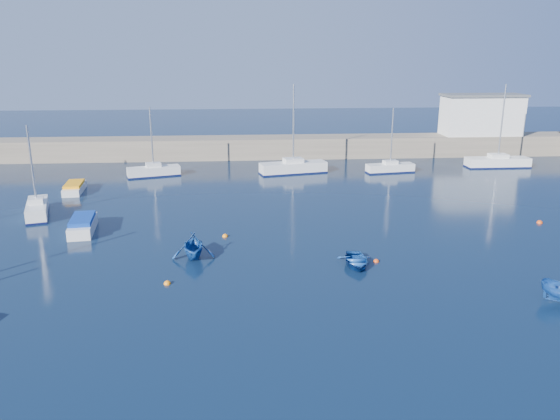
{
  "coord_description": "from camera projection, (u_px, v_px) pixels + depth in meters",
  "views": [
    {
      "loc": [
        -1.78,
        -23.82,
        13.0
      ],
      "look_at": [
        1.2,
        15.6,
        1.6
      ],
      "focal_mm": 35.0,
      "sensor_mm": 36.0,
      "label": 1
    }
  ],
  "objects": [
    {
      "name": "harbor_office",
      "position": [
        481.0,
        116.0,
        71.39
      ],
      "size": [
        10.0,
        4.0,
        5.0
      ],
      "primitive_type": "cube",
      "color": "silver",
      "rests_on": "back_wall"
    },
    {
      "name": "buoy_0",
      "position": [
        167.0,
        284.0,
        31.89
      ],
      "size": [
        0.43,
        0.43,
        0.43
      ],
      "primitive_type": "sphere",
      "color": "orange",
      "rests_on": "ground"
    },
    {
      "name": "ground",
      "position": [
        280.0,
        330.0,
        26.55
      ],
      "size": [
        220.0,
        220.0,
        0.0
      ],
      "primitive_type": "plane",
      "color": "#0C1C34",
      "rests_on": "ground"
    },
    {
      "name": "buoy_3",
      "position": [
        225.0,
        237.0,
        40.11
      ],
      "size": [
        0.43,
        0.43,
        0.43
      ],
      "primitive_type": "sphere",
      "color": "orange",
      "rests_on": "ground"
    },
    {
      "name": "sailboat_6",
      "position": [
        293.0,
        167.0,
        61.21
      ],
      "size": [
        7.74,
        3.69,
        9.79
      ],
      "rotation": [
        0.0,
        0.0,
        1.79
      ],
      "color": "silver",
      "rests_on": "ground"
    },
    {
      "name": "dinghy_center",
      "position": [
        356.0,
        261.0,
        34.55
      ],
      "size": [
        2.43,
        3.25,
        0.64
      ],
      "primitive_type": "imported",
      "rotation": [
        0.0,
        0.0,
        -0.07
      ],
      "color": "navy",
      "rests_on": "ground"
    },
    {
      "name": "motorboat_1",
      "position": [
        83.0,
        225.0,
        41.15
      ],
      "size": [
        2.2,
        4.84,
        1.15
      ],
      "rotation": [
        0.0,
        0.0,
        0.12
      ],
      "color": "silver",
      "rests_on": "ground"
    },
    {
      "name": "buoy_4",
      "position": [
        540.0,
        223.0,
        43.31
      ],
      "size": [
        0.47,
        0.47,
        0.47
      ],
      "primitive_type": "sphere",
      "color": "#D1400F",
      "rests_on": "ground"
    },
    {
      "name": "back_wall",
      "position": [
        253.0,
        147.0,
        70.26
      ],
      "size": [
        96.0,
        4.5,
        2.6
      ],
      "primitive_type": "cube",
      "color": "#726857",
      "rests_on": "ground"
    },
    {
      "name": "sailboat_5",
      "position": [
        154.0,
        171.0,
        59.61
      ],
      "size": [
        5.84,
        3.13,
        7.53
      ],
      "rotation": [
        0.0,
        0.0,
        1.86
      ],
      "color": "silver",
      "rests_on": "ground"
    },
    {
      "name": "motorboat_2",
      "position": [
        74.0,
        188.0,
        52.91
      ],
      "size": [
        2.03,
        4.63,
        0.93
      ],
      "rotation": [
        0.0,
        0.0,
        0.1
      ],
      "color": "silver",
      "rests_on": "ground"
    },
    {
      "name": "sailboat_8",
      "position": [
        497.0,
        162.0,
        64.46
      ],
      "size": [
        7.38,
        2.09,
        9.61
      ],
      "rotation": [
        0.0,
        0.0,
        1.57
      ],
      "color": "silver",
      "rests_on": "ground"
    },
    {
      "name": "dinghy_left",
      "position": [
        193.0,
        245.0,
        35.78
      ],
      "size": [
        3.04,
        3.44,
        1.7
      ],
      "primitive_type": "imported",
      "rotation": [
        0.0,
        0.0,
        0.08
      ],
      "color": "navy",
      "rests_on": "ground"
    },
    {
      "name": "sailboat_7",
      "position": [
        390.0,
        168.0,
        61.61
      ],
      "size": [
        5.58,
        2.33,
        7.19
      ],
      "rotation": [
        0.0,
        0.0,
        1.72
      ],
      "color": "silver",
      "rests_on": "ground"
    },
    {
      "name": "buoy_1",
      "position": [
        376.0,
        262.0,
        35.29
      ],
      "size": [
        0.38,
        0.38,
        0.38
      ],
      "primitive_type": "sphere",
      "color": "#D1400F",
      "rests_on": "ground"
    },
    {
      "name": "sailboat_3",
      "position": [
        37.0,
        208.0,
        45.18
      ],
      "size": [
        3.07,
        5.77,
        7.49
      ],
      "rotation": [
        0.0,
        0.0,
        0.29
      ],
      "color": "silver",
      "rests_on": "ground"
    }
  ]
}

